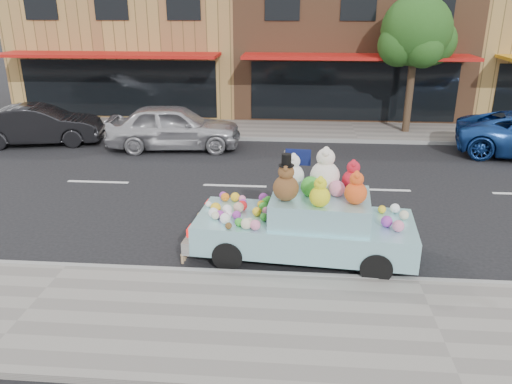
# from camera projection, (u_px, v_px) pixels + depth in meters

# --- Properties ---
(ground) EXTENTS (120.00, 120.00, 0.00)m
(ground) POSITION_uv_depth(u_px,v_px,m) (378.00, 190.00, 13.86)
(ground) COLOR black
(ground) RESTS_ON ground
(near_sidewalk) EXTENTS (60.00, 3.00, 0.12)m
(near_sidewalk) POSITION_uv_depth(u_px,v_px,m) (438.00, 332.00, 7.78)
(near_sidewalk) COLOR gray
(near_sidewalk) RESTS_ON ground
(far_sidewalk) EXTENTS (60.00, 3.00, 0.12)m
(far_sidewalk) POSITION_uv_depth(u_px,v_px,m) (354.00, 132.00, 19.89)
(far_sidewalk) COLOR gray
(far_sidewalk) RESTS_ON ground
(near_kerb) EXTENTS (60.00, 0.12, 0.13)m
(near_kerb) POSITION_uv_depth(u_px,v_px,m) (417.00, 282.00, 9.17)
(near_kerb) COLOR gray
(near_kerb) RESTS_ON ground
(far_kerb) EXTENTS (60.00, 0.12, 0.13)m
(far_kerb) POSITION_uv_depth(u_px,v_px,m) (358.00, 141.00, 18.49)
(far_kerb) COLOR gray
(far_kerb) RESTS_ON ground
(storefront_left) EXTENTS (10.00, 9.80, 7.30)m
(storefront_left) POSITION_uv_depth(u_px,v_px,m) (142.00, 29.00, 24.48)
(storefront_left) COLOR #AB8647
(storefront_left) RESTS_ON ground
(storefront_mid) EXTENTS (10.00, 9.80, 7.30)m
(storefront_mid) POSITION_uv_depth(u_px,v_px,m) (348.00, 30.00, 23.72)
(storefront_mid) COLOR brown
(storefront_mid) RESTS_ON ground
(street_tree) EXTENTS (3.00, 2.70, 5.22)m
(street_tree) POSITION_uv_depth(u_px,v_px,m) (416.00, 37.00, 18.49)
(street_tree) COLOR #38281C
(street_tree) RESTS_ON ground
(car_silver) EXTENTS (4.82, 2.32, 1.59)m
(car_silver) POSITION_uv_depth(u_px,v_px,m) (174.00, 127.00, 17.52)
(car_silver) COLOR #BBBBC0
(car_silver) RESTS_ON ground
(car_dark) EXTENTS (4.57, 2.40, 1.43)m
(car_dark) POSITION_uv_depth(u_px,v_px,m) (40.00, 125.00, 18.11)
(car_dark) COLOR black
(car_dark) RESTS_ON ground
(art_car) EXTENTS (4.62, 2.12, 2.27)m
(art_car) POSITION_uv_depth(u_px,v_px,m) (306.00, 221.00, 9.96)
(art_car) COLOR black
(art_car) RESTS_ON ground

